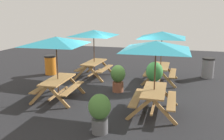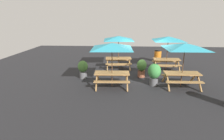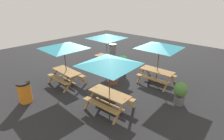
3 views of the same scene
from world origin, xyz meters
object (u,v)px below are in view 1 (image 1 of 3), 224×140
(picnic_table_3, at_px, (162,39))
(potted_plant_1, at_px, (100,111))
(picnic_table_2, at_px, (94,37))
(trash_bin_gray, at_px, (208,68))
(picnic_table_1, at_px, (156,51))
(trash_bin_orange, at_px, (50,65))
(potted_plant_2, at_px, (118,77))
(picnic_table_0, at_px, (56,45))
(potted_plant_0, at_px, (154,74))

(picnic_table_3, height_order, potted_plant_1, picnic_table_3)
(picnic_table_2, xyz_separation_m, picnic_table_3, (0.03, -3.20, 0.00))
(picnic_table_3, relative_size, trash_bin_gray, 2.89)
(trash_bin_gray, bearing_deg, picnic_table_1, 158.75)
(trash_bin_orange, bearing_deg, potted_plant_2, -113.27)
(picnic_table_0, distance_m, trash_bin_orange, 4.16)
(picnic_table_0, distance_m, picnic_table_3, 4.76)
(trash_bin_gray, relative_size, potted_plant_1, 0.91)
(picnic_table_0, relative_size, potted_plant_1, 2.62)
(trash_bin_orange, distance_m, potted_plant_2, 4.42)
(picnic_table_0, relative_size, potted_plant_2, 2.58)
(picnic_table_0, height_order, potted_plant_0, picnic_table_0)
(picnic_table_3, xyz_separation_m, potted_plant_0, (-1.41, 0.10, -1.29))
(picnic_table_0, xyz_separation_m, trash_bin_orange, (3.21, 2.18, -1.49))
(picnic_table_0, xyz_separation_m, potted_plant_0, (1.98, -3.25, -1.29))
(trash_bin_orange, xyz_separation_m, potted_plant_0, (-1.23, -5.43, 0.20))
(potted_plant_1, xyz_separation_m, potted_plant_2, (3.51, 0.46, 0.00))
(picnic_table_2, relative_size, picnic_table_3, 1.00)
(potted_plant_0, height_order, potted_plant_2, potted_plant_0)
(picnic_table_1, distance_m, potted_plant_2, 2.75)
(picnic_table_2, height_order, potted_plant_1, picnic_table_2)
(picnic_table_1, relative_size, picnic_table_2, 1.00)
(trash_bin_gray, height_order, potted_plant_1, potted_plant_1)
(picnic_table_0, height_order, picnic_table_3, same)
(potted_plant_1, bearing_deg, picnic_table_2, 22.00)
(picnic_table_1, bearing_deg, potted_plant_0, 4.94)
(picnic_table_0, xyz_separation_m, trash_bin_gray, (4.79, -5.49, -1.49))
(potted_plant_1, bearing_deg, trash_bin_gray, -24.74)
(picnic_table_0, distance_m, trash_bin_gray, 7.43)
(trash_bin_orange, bearing_deg, picnic_table_0, -145.73)
(picnic_table_2, xyz_separation_m, potted_plant_1, (-5.40, -2.18, -1.38))
(trash_bin_orange, height_order, trash_bin_gray, same)
(picnic_table_2, distance_m, potted_plant_0, 3.63)
(trash_bin_gray, bearing_deg, picnic_table_3, 123.40)
(picnic_table_3, relative_size, potted_plant_1, 2.62)
(potted_plant_1, bearing_deg, potted_plant_2, 7.46)
(picnic_table_0, xyz_separation_m, picnic_table_2, (3.35, -0.15, 0.00))
(potted_plant_1, bearing_deg, trash_bin_orange, 40.67)
(picnic_table_2, height_order, picnic_table_3, same)
(picnic_table_0, height_order, trash_bin_orange, picnic_table_0)
(trash_bin_gray, xyz_separation_m, potted_plant_2, (-3.33, 3.61, 0.12))
(picnic_table_1, relative_size, trash_bin_gray, 2.88)
(picnic_table_3, distance_m, potted_plant_1, 5.70)
(trash_bin_orange, xyz_separation_m, trash_bin_gray, (1.58, -7.67, 0.00))
(picnic_table_1, bearing_deg, picnic_table_0, 83.75)
(trash_bin_orange, height_order, potted_plant_2, potted_plant_2)
(trash_bin_gray, height_order, potted_plant_0, potted_plant_0)
(picnic_table_0, height_order, picnic_table_1, same)
(picnic_table_3, bearing_deg, potted_plant_0, 174.95)
(picnic_table_1, distance_m, trash_bin_gray, 5.61)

